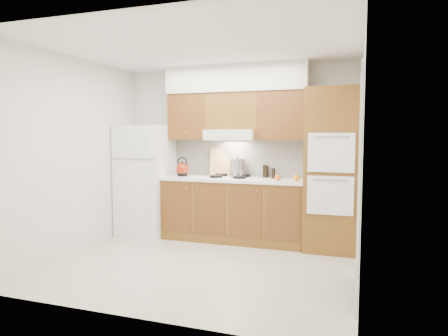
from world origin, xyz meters
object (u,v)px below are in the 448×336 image
kettle (182,169)px  stock_pot (237,167)px  fridge (146,180)px  oven_cabinet (332,170)px

kettle → stock_pot: stock_pot is taller
stock_pot → fridge: bearing=-173.2°
fridge → kettle: (0.61, 0.06, 0.19)m
oven_cabinet → fridge: bearing=-179.3°
fridge → oven_cabinet: (2.85, 0.03, 0.24)m
fridge → oven_cabinet: oven_cabinet is taller
oven_cabinet → stock_pot: size_ratio=9.11×
oven_cabinet → kettle: bearing=179.4°
fridge → stock_pot: fridge is taller
oven_cabinet → stock_pot: oven_cabinet is taller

